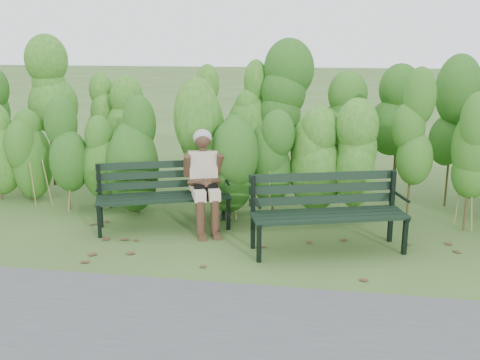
# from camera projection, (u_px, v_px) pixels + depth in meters

# --- Properties ---
(ground) EXTENTS (80.00, 80.00, 0.00)m
(ground) POSITION_uv_depth(u_px,v_px,m) (235.00, 249.00, 6.55)
(ground) COLOR #3F5224
(footpath) EXTENTS (60.00, 2.50, 0.01)m
(footpath) POSITION_uv_depth(u_px,v_px,m) (187.00, 350.00, 4.44)
(footpath) COLOR #474749
(footpath) RESTS_ON ground
(hedge_band) EXTENTS (11.04, 1.67, 2.42)m
(hedge_band) POSITION_uv_depth(u_px,v_px,m) (257.00, 120.00, 8.01)
(hedge_band) COLOR #47381E
(hedge_band) RESTS_ON ground
(leaf_litter) EXTENTS (5.89, 2.05, 0.01)m
(leaf_litter) POSITION_uv_depth(u_px,v_px,m) (256.00, 249.00, 6.55)
(leaf_litter) COLOR brown
(leaf_litter) RESTS_ON ground
(bench_left) EXTENTS (1.77, 1.09, 0.84)m
(bench_left) POSITION_uv_depth(u_px,v_px,m) (163.00, 190.00, 7.24)
(bench_left) COLOR black
(bench_left) RESTS_ON ground
(bench_right) EXTENTS (1.85, 1.07, 0.88)m
(bench_right) POSITION_uv_depth(u_px,v_px,m) (327.00, 206.00, 6.46)
(bench_right) COLOR black
(bench_right) RESTS_ON ground
(seated_woman) EXTENTS (0.59, 0.81, 1.28)m
(seated_woman) POSITION_uv_depth(u_px,v_px,m) (204.00, 175.00, 7.11)
(seated_woman) COLOR #C7AE93
(seated_woman) RESTS_ON ground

